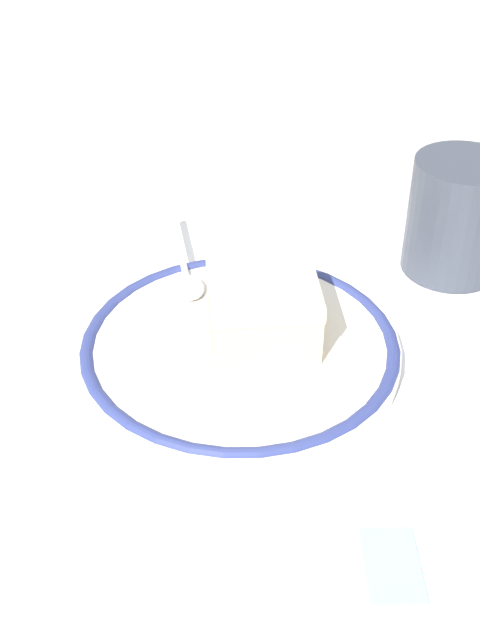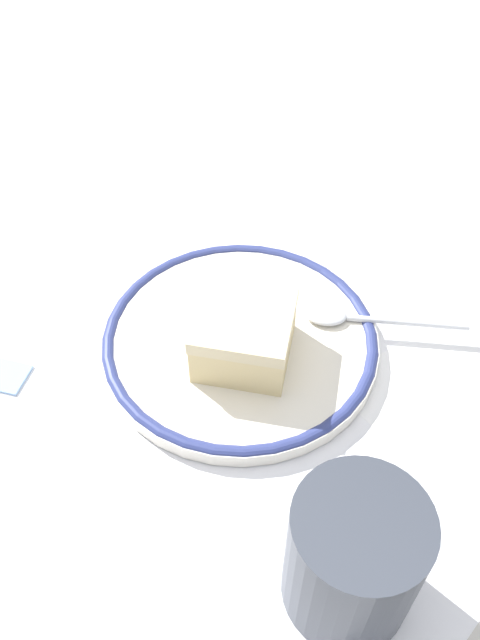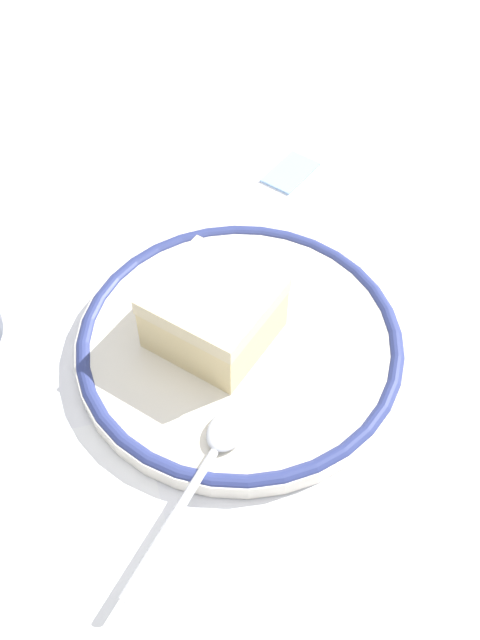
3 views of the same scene
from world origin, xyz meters
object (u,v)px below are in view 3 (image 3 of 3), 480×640
object	(u,v)px
spoon	(211,457)
cake_slice	(214,313)
sugar_packet	(291,170)
napkin	(60,529)
plate	(240,342)

from	to	relation	value
spoon	cake_slice	bearing A→B (deg)	64.95
spoon	sugar_packet	size ratio (longest dim) A/B	2.32
cake_slice	sugar_packet	size ratio (longest dim) A/B	2.05
napkin	sugar_packet	bearing A→B (deg)	40.35
cake_slice	sugar_packet	bearing A→B (deg)	46.96
plate	spoon	world-z (taller)	spoon
cake_slice	napkin	distance (m)	0.17
plate	spoon	xyz separation A→B (m)	(-0.06, -0.08, 0.01)
cake_slice	napkin	size ratio (longest dim) A/B	0.77
cake_slice	napkin	xyz separation A→B (m)	(-0.14, -0.09, -0.03)
plate	sugar_packet	world-z (taller)	plate
plate	cake_slice	size ratio (longest dim) A/B	2.21
plate	sugar_packet	size ratio (longest dim) A/B	4.53
napkin	sugar_packet	size ratio (longest dim) A/B	2.67
napkin	plate	bearing A→B (deg)	26.56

